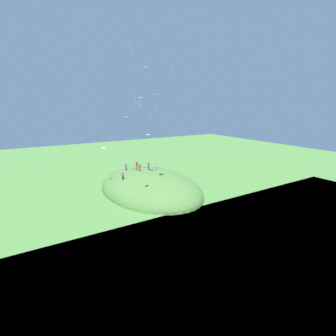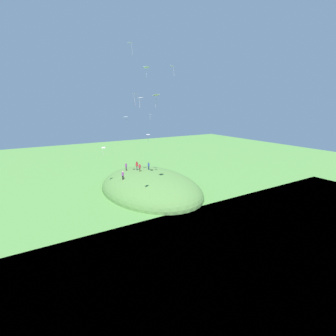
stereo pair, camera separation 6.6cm
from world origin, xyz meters
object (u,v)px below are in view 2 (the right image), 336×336
at_px(kite_8, 135,95).
at_px(kite_4, 126,117).
at_px(person_near_shore, 140,167).
at_px(person_on_hilltop, 137,165).
at_px(kite_0, 130,44).
at_px(kite_3, 156,95).
at_px(person_walking_path, 126,166).
at_px(kite_1, 140,98).
at_px(kite_2, 103,148).
at_px(person_with_child, 123,174).
at_px(kite_5, 172,67).
at_px(kite_7, 151,115).
at_px(kite_9, 146,68).
at_px(person_watching_kites, 149,165).
at_px(kite_6, 148,135).

bearing_deg(kite_8, kite_4, -15.25).
relative_size(person_near_shore, person_on_hilltop, 0.85).
height_order(kite_0, kite_3, kite_0).
relative_size(person_walking_path, kite_1, 0.88).
bearing_deg(kite_2, person_with_child, -112.83).
distance_m(person_walking_path, kite_5, 21.80).
bearing_deg(person_walking_path, kite_1, 80.10).
bearing_deg(kite_5, kite_0, 105.68).
height_order(kite_0, kite_8, kite_0).
bearing_deg(kite_5, person_with_child, 76.18).
height_order(kite_3, kite_7, kite_3).
relative_size(kite_2, kite_3, 0.79).
relative_size(person_walking_path, kite_9, 0.94).
relative_size(kite_0, kite_4, 1.34).
height_order(person_near_shore, kite_7, kite_7).
bearing_deg(kite_5, kite_2, 73.94).
xyz_separation_m(kite_7, kite_9, (-0.48, 1.03, 7.61)).
xyz_separation_m(kite_0, kite_3, (-3.79, -2.35, -7.70)).
xyz_separation_m(kite_0, kite_8, (-7.19, 2.61, -7.82)).
xyz_separation_m(person_watching_kites, person_with_child, (-1.30, 6.22, -0.79)).
distance_m(person_walking_path, kite_4, 11.70).
relative_size(person_near_shore, kite_4, 1.19).
xyz_separation_m(person_watching_kites, kite_5, (-3.67, -3.40, 18.93)).
distance_m(person_near_shore, person_with_child, 4.36).
height_order(person_walking_path, kite_6, kite_6).
bearing_deg(kite_9, kite_3, 170.65).
distance_m(person_walking_path, kite_6, 10.19).
bearing_deg(kite_8, person_watching_kites, -32.16).
relative_size(kite_2, kite_4, 1.14).
xyz_separation_m(person_walking_path, kite_2, (-3.51, 5.62, 4.77)).
height_order(person_walking_path, kite_2, kite_2).
relative_size(person_near_shore, kite_1, 0.83).
bearing_deg(kite_7, kite_6, 3.33).
xyz_separation_m(person_on_hilltop, kite_9, (-6.76, 0.70, 18.02)).
bearing_deg(person_near_shore, kite_9, 173.07).
height_order(kite_0, kite_1, kite_0).
bearing_deg(kite_2, kite_0, -151.47).
bearing_deg(person_with_child, kite_7, 152.22).
relative_size(person_on_hilltop, kite_3, 0.97).
height_order(person_with_child, kite_6, kite_6).
bearing_deg(kite_0, person_on_hilltop, -26.47).
bearing_deg(person_watching_kites, kite_4, -82.08).
bearing_deg(kite_3, kite_7, -19.23).
height_order(person_on_hilltop, kite_0, kite_0).
bearing_deg(kite_6, kite_4, 61.27).
xyz_separation_m(kite_5, kite_8, (-9.78, 11.86, -5.56)).
distance_m(person_on_hilltop, kite_7, 12.17).
bearing_deg(kite_1, kite_8, 152.38).
bearing_deg(kite_9, kite_7, -65.21).
relative_size(person_walking_path, kite_0, 0.94).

